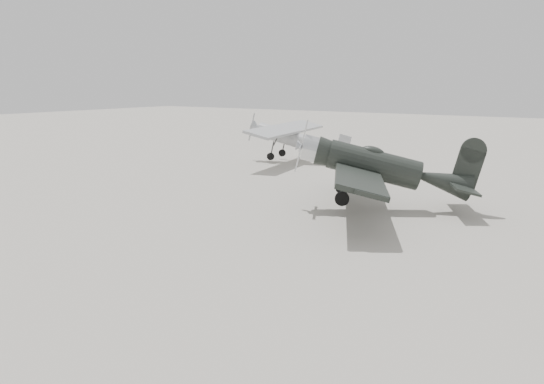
{
  "coord_description": "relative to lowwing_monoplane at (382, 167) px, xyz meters",
  "views": [
    {
      "loc": [
        11.98,
        -12.72,
        5.53
      ],
      "look_at": [
        1.19,
        3.46,
        1.5
      ],
      "focal_mm": 35.0,
      "sensor_mm": 36.0,
      "label": 1
    }
  ],
  "objects": [
    {
      "name": "highwing_monoplane",
      "position": [
        -10.57,
        9.97,
        -0.04
      ],
      "size": [
        7.46,
        10.47,
        2.95
      ],
      "rotation": [
        0.0,
        0.23,
        0.17
      ],
      "color": "#ABADB0",
      "rests_on": "ground"
    },
    {
      "name": "ground",
      "position": [
        -3.27,
        -8.99,
        -1.89
      ],
      "size": [
        160.0,
        160.0,
        0.0
      ],
      "primitive_type": "plane",
      "color": "#ACA799",
      "rests_on": "ground"
    },
    {
      "name": "lowwing_monoplane",
      "position": [
        0.0,
        0.0,
        0.0
      ],
      "size": [
        8.53,
        10.67,
        3.57
      ],
      "rotation": [
        0.0,
        0.24,
        0.46
      ],
      "color": "black",
      "rests_on": "ground"
    }
  ]
}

